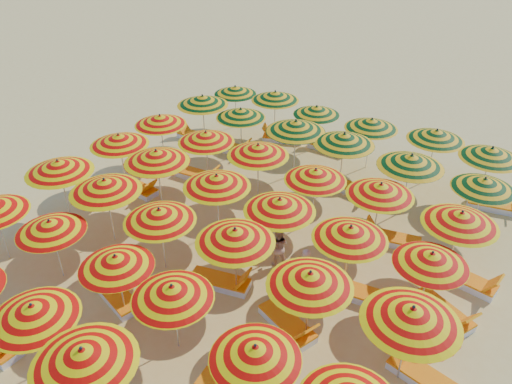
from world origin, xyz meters
TOP-DOWN VIEW (x-y plane):
  - ground at (0.00, 0.00)m, footprint 120.00×120.00m
  - umbrella_2 at (-1.05, -6.51)m, footprint 2.23×2.23m
  - umbrella_3 at (0.90, -6.74)m, footprint 2.68×2.68m
  - umbrella_7 at (-3.49, -4.29)m, footprint 2.26×2.26m
  - umbrella_8 at (-0.91, -4.30)m, footprint 2.10×2.10m
  - umbrella_9 at (0.99, -4.34)m, footprint 2.38×2.38m
  - umbrella_10 at (3.49, -4.66)m, footprint 2.40×2.40m
  - umbrella_12 at (-5.66, -2.30)m, footprint 2.48×2.48m
  - umbrella_13 at (-3.55, -2.27)m, footprint 2.18×2.18m
  - umbrella_14 at (-1.27, -2.36)m, footprint 2.12×2.12m
  - umbrella_15 at (1.06, -2.01)m, footprint 2.47×2.47m
  - umbrella_16 at (3.43, -2.33)m, footprint 2.52×2.52m
  - umbrella_17 at (5.77, -2.18)m, footprint 2.79×2.79m
  - umbrella_18 at (-5.62, 0.18)m, footprint 2.42×2.42m
  - umbrella_19 at (-3.53, -0.10)m, footprint 2.73×2.73m
  - umbrella_20 at (-1.02, -0.12)m, footprint 2.23×2.23m
  - umbrella_21 at (1.23, -0.13)m, footprint 2.42×2.42m
  - umbrella_22 at (3.42, -0.14)m, footprint 2.69×2.69m
  - umbrella_23 at (5.48, 0.18)m, footprint 2.34×2.34m
  - umbrella_24 at (-5.72, 2.35)m, footprint 2.60×2.60m
  - umbrella_25 at (-3.27, 2.12)m, footprint 2.45×2.45m
  - umbrella_26 at (-1.09, 2.23)m, footprint 2.24×2.24m
  - umbrella_27 at (1.21, 2.04)m, footprint 2.44×2.44m
  - umbrella_28 at (3.26, 2.30)m, footprint 2.66×2.66m
  - umbrella_29 at (5.65, 2.08)m, footprint 2.57×2.57m
  - umbrella_30 at (-5.45, 4.59)m, footprint 2.42×2.42m
  - umbrella_31 at (-3.56, 4.66)m, footprint 2.50×2.50m
  - umbrella_32 at (-0.92, 4.44)m, footprint 2.90×2.90m
  - umbrella_33 at (0.98, 4.52)m, footprint 2.49×2.49m
  - umbrella_34 at (3.46, 4.31)m, footprint 2.22×2.22m
  - umbrella_35 at (5.71, 4.53)m, footprint 2.56×2.56m
  - umbrella_36 at (-5.36, 6.74)m, footprint 2.41×2.41m
  - umbrella_37 at (-3.34, 6.86)m, footprint 2.69×2.69m
  - umbrella_38 at (-1.29, 6.76)m, footprint 1.99×1.99m
  - umbrella_39 at (1.15, 6.55)m, footprint 2.35×2.35m
  - umbrella_40 at (3.49, 6.88)m, footprint 2.12×2.12m
  - umbrella_41 at (5.45, 6.52)m, footprint 2.74×2.74m
  - lounger_4 at (-1.51, -4.08)m, footprint 1.82×1.00m
  - lounger_6 at (0.55, -2.04)m, footprint 1.82×0.99m
  - lounger_7 at (2.93, -2.34)m, footprint 1.83×1.12m
  - lounger_8 at (6.28, -1.96)m, footprint 1.81×0.88m
  - lounger_9 at (-5.02, 0.18)m, footprint 1.76×0.66m
  - lounger_10 at (3.93, -0.30)m, footprint 1.80×0.83m
  - lounger_11 at (6.07, 0.31)m, footprint 1.82×1.25m
  - lounger_12 at (-3.77, 2.13)m, footprint 1.78×0.76m
  - lounger_13 at (3.76, 2.51)m, footprint 1.82×0.96m
  - lounger_14 at (6.25, 1.88)m, footprint 1.79×0.79m
  - lounger_15 at (-6.04, 4.67)m, footprint 1.77×0.71m
  - lounger_16 at (-4.06, 4.65)m, footprint 1.79×0.80m
  - lounger_17 at (1.58, 4.53)m, footprint 1.78×0.76m
  - lounger_18 at (-2.83, 6.66)m, footprint 1.82×1.21m
  - lounger_19 at (-0.79, 7.01)m, footprint 1.74×0.59m
  - lounger_20 at (6.05, 6.32)m, footprint 1.82×0.95m
  - beachgoer_a at (2.53, -0.77)m, footprint 0.58×0.56m
  - beachgoer_b at (1.37, -0.37)m, footprint 0.80×0.75m

SIDE VIEW (x-z plane):
  - ground at x=0.00m, z-range 0.00..0.00m
  - lounger_4 at x=-1.51m, z-range -0.19..0.50m
  - lounger_6 at x=0.55m, z-range -0.19..0.50m
  - lounger_7 at x=2.93m, z-range -0.19..0.50m
  - lounger_8 at x=6.28m, z-range -0.19..0.50m
  - lounger_9 at x=-5.02m, z-range -0.19..0.50m
  - lounger_10 at x=3.93m, z-range -0.19..0.50m
  - lounger_11 at x=6.07m, z-range -0.19..0.50m
  - lounger_12 at x=-3.77m, z-range -0.19..0.50m
  - lounger_13 at x=3.76m, z-range -0.19..0.50m
  - lounger_14 at x=6.25m, z-range -0.19..0.50m
  - lounger_15 at x=-6.04m, z-range -0.19..0.50m
  - lounger_16 at x=-4.06m, z-range -0.19..0.50m
  - lounger_17 at x=1.58m, z-range -0.19..0.50m
  - lounger_18 at x=-2.83m, z-range -0.19..0.50m
  - lounger_19 at x=-0.79m, z-range -0.19..0.50m
  - lounger_20 at x=6.05m, z-range -0.19..0.50m
  - beachgoer_b at x=1.37m, z-range 0.00..1.31m
  - beachgoer_a at x=2.53m, z-range 0.00..1.34m
  - umbrella_36 at x=-5.36m, z-range 0.76..2.76m
  - umbrella_8 at x=-0.91m, z-range 0.76..2.76m
  - umbrella_38 at x=-1.29m, z-range 0.76..2.76m
  - umbrella_23 at x=5.48m, z-range 0.76..2.77m
  - umbrella_7 at x=-3.49m, z-range 0.76..2.77m
  - umbrella_10 at x=3.49m, z-range 0.77..2.79m
  - umbrella_9 at x=0.99m, z-range 0.78..2.83m
  - umbrella_35 at x=5.71m, z-range 0.79..2.86m
  - umbrella_31 at x=-3.56m, z-range 0.80..2.89m
  - umbrella_2 at x=-1.05m, z-range 0.80..2.90m
  - umbrella_27 at x=1.21m, z-range 0.80..2.92m
  - umbrella_24 at x=-5.72m, z-range 0.80..2.92m
  - umbrella_39 at x=1.15m, z-range 0.81..2.95m
  - umbrella_22 at x=3.42m, z-range 0.82..2.97m
  - umbrella_14 at x=-1.27m, z-range 0.82..2.97m
  - umbrella_37 at x=-3.34m, z-range 0.82..2.98m
  - umbrella_28 at x=3.26m, z-range 0.82..2.99m
  - umbrella_25 at x=-3.27m, z-range 0.82..2.99m
  - umbrella_40 at x=3.49m, z-range 0.83..3.01m
  - umbrella_41 at x=5.45m, z-range 0.83..3.02m
  - umbrella_16 at x=3.43m, z-range 0.83..3.02m
  - umbrella_29 at x=5.65m, z-range 0.84..3.04m
  - umbrella_18 at x=-5.62m, z-range 0.84..3.04m
  - umbrella_21 at x=1.23m, z-range 0.84..3.04m
  - umbrella_20 at x=-1.02m, z-range 0.84..3.07m
  - umbrella_15 at x=1.06m, z-range 0.85..3.08m
  - umbrella_26 at x=-1.09m, z-range 0.85..3.10m
  - umbrella_3 at x=0.90m, z-range 0.85..3.10m
  - umbrella_30 at x=-5.45m, z-range 0.85..3.10m
  - umbrella_12 at x=-5.66m, z-range 0.87..3.15m
  - umbrella_13 at x=-3.55m, z-range 0.87..3.16m
  - umbrella_17 at x=5.77m, z-range 0.87..3.16m
  - umbrella_34 at x=3.46m, z-range 0.87..3.17m
  - umbrella_33 at x=0.98m, z-range 0.88..3.18m
  - umbrella_19 at x=-3.53m, z-range 0.88..3.19m
  - umbrella_32 at x=-0.92m, z-range 0.89..3.23m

